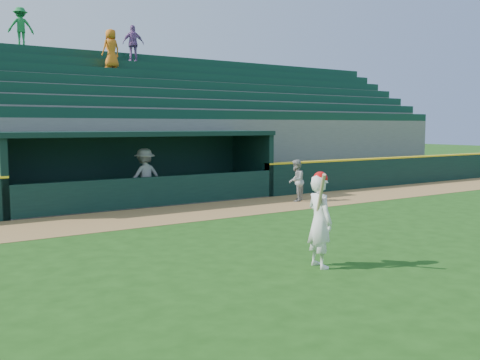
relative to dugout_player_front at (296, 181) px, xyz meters
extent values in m
plane|color=#1A4411|center=(-4.62, -4.98, -0.74)|extent=(120.00, 120.00, 0.00)
cube|color=olive|center=(-4.62, -0.08, -0.73)|extent=(40.00, 3.00, 0.01)
cube|color=black|center=(7.63, 1.57, -0.14)|extent=(15.50, 0.30, 1.20)
cube|color=yellow|center=(7.63, 1.57, 0.49)|extent=(15.50, 0.32, 0.06)
imported|color=#999A95|center=(0.00, 0.00, 0.00)|extent=(0.91, 0.88, 1.47)
imported|color=#A0A09B|center=(-4.66, 2.38, 0.21)|extent=(1.28, 0.81, 1.89)
cube|color=slate|center=(-4.62, 2.72, -0.72)|extent=(9.00, 2.60, 0.04)
cube|color=black|center=(-0.02, 2.72, 0.41)|extent=(0.20, 2.60, 2.30)
cube|color=black|center=(-4.62, 4.02, 0.41)|extent=(9.40, 0.20, 2.30)
cube|color=black|center=(-4.62, 2.72, 1.64)|extent=(9.40, 2.80, 0.16)
cube|color=black|center=(-4.62, 1.50, -0.24)|extent=(9.00, 0.16, 1.00)
cube|color=brown|center=(-4.62, 3.52, -0.49)|extent=(8.40, 0.45, 0.10)
cube|color=slate|center=(-4.62, 4.54, 0.72)|extent=(34.00, 0.85, 2.91)
cube|color=#0F3828|center=(-4.62, 4.42, 2.35)|extent=(34.00, 0.60, 0.36)
cube|color=slate|center=(-4.62, 5.39, 0.94)|extent=(34.00, 0.85, 3.36)
cube|color=#0F3828|center=(-4.62, 5.27, 2.80)|extent=(34.00, 0.60, 0.36)
cube|color=slate|center=(-4.62, 6.24, 1.17)|extent=(34.00, 0.85, 3.81)
cube|color=#0F3828|center=(-4.62, 6.12, 3.25)|extent=(34.00, 0.60, 0.36)
cube|color=slate|center=(-4.62, 7.09, 1.39)|extent=(34.00, 0.85, 4.26)
cube|color=#0F3828|center=(-4.62, 6.97, 3.70)|extent=(34.00, 0.60, 0.36)
cube|color=slate|center=(-4.62, 7.94, 1.62)|extent=(34.00, 0.85, 4.71)
cube|color=#0F3828|center=(-4.62, 7.82, 4.15)|extent=(34.00, 0.60, 0.36)
cube|color=slate|center=(-4.62, 8.79, 1.84)|extent=(34.00, 0.85, 5.16)
cube|color=#0F3828|center=(-4.62, 8.67, 4.60)|extent=(34.00, 0.60, 0.36)
cube|color=slate|center=(-4.62, 9.64, 2.07)|extent=(34.00, 0.85, 5.61)
cube|color=#0F3828|center=(-4.62, 9.52, 5.05)|extent=(34.00, 0.60, 0.36)
cube|color=slate|center=(-4.62, 10.22, 2.07)|extent=(34.50, 0.30, 5.61)
imported|color=#CE6816|center=(-3.72, 7.84, 5.16)|extent=(0.90, 0.68, 1.65)
imported|color=#1A7634|center=(-6.95, 9.54, 6.02)|extent=(1.07, 0.68, 1.57)
imported|color=#915C9E|center=(-2.35, 8.69, 5.60)|extent=(1.02, 0.58, 1.64)
imported|color=white|center=(-5.26, -7.03, 0.13)|extent=(0.49, 0.68, 1.74)
sphere|color=red|center=(-5.26, -7.03, 0.93)|extent=(0.27, 0.27, 0.27)
cylinder|color=tan|center=(-5.44, -7.25, 0.70)|extent=(0.30, 0.46, 0.76)
camera|label=1|loc=(-11.94, -14.38, 1.90)|focal=40.00mm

